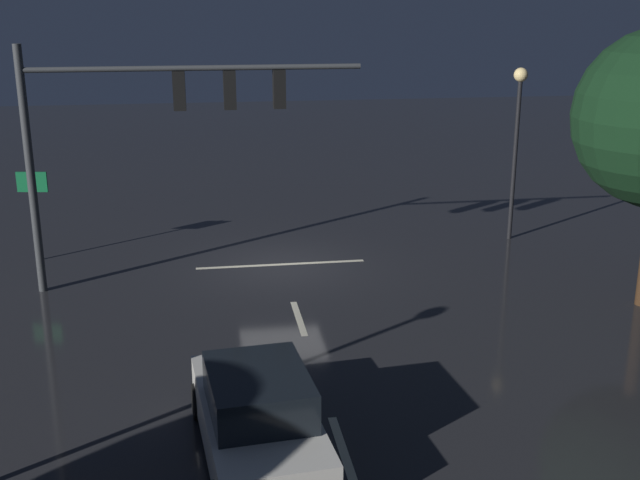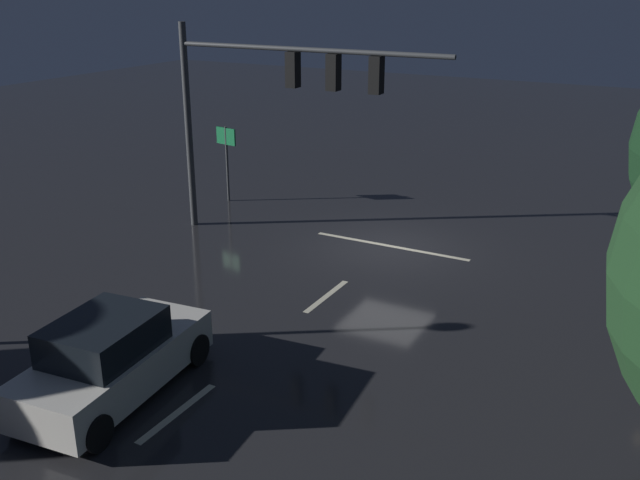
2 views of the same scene
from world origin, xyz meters
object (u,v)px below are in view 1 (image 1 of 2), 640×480
traffic_signal_assembly (154,115)px  street_lamp_left_kerb (517,123)px  route_sign (33,196)px  car_approaching (258,417)px

traffic_signal_assembly → street_lamp_left_kerb: 11.46m
street_lamp_left_kerb → route_sign: size_ratio=2.00×
car_approaching → street_lamp_left_kerb: (-9.20, -11.80, 3.02)m
car_approaching → street_lamp_left_kerb: bearing=-128.0°
traffic_signal_assembly → car_approaching: traffic_signal_assembly is taller
traffic_signal_assembly → route_sign: 5.40m
traffic_signal_assembly → route_sign: bearing=-36.0°
street_lamp_left_kerb → car_approaching: bearing=52.0°
street_lamp_left_kerb → traffic_signal_assembly: bearing=13.8°
traffic_signal_assembly → street_lamp_left_kerb: size_ratio=1.59×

